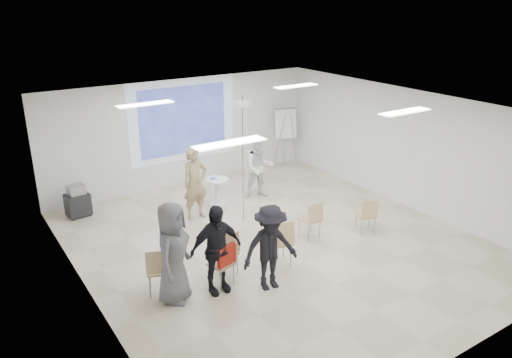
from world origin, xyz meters
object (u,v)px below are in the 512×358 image
audience_outer (172,247)px  flipchart_easel (286,123)px  player_left (195,179)px  audience_left (216,243)px  chair_right_far (367,213)px  av_cart (78,202)px  chair_left_inner (227,248)px  pedestal_table (217,190)px  chair_far_left (159,268)px  player_right (259,164)px  chair_center (281,239)px  chair_left_mid (224,261)px  audience_mid (270,242)px  chair_right_inner (312,217)px  laptop (225,248)px

audience_outer → flipchart_easel: size_ratio=1.11×
player_left → audience_left: 3.31m
flipchart_easel → audience_left: bearing=-120.0°
audience_left → chair_right_far: bearing=5.3°
flipchart_easel → av_cart: (-6.53, -0.30, -1.01)m
chair_left_inner → audience_outer: size_ratio=0.44×
pedestal_table → chair_far_left: bearing=-133.5°
pedestal_table → audience_left: audience_left is taller
player_right → chair_center: 3.68m
player_left → chair_left_mid: 3.22m
chair_right_far → flipchart_easel: size_ratio=0.44×
audience_mid → chair_right_far: bearing=20.2°
chair_left_mid → chair_center: 1.32m
pedestal_table → chair_right_far: bearing=-58.4°
flipchart_easel → chair_center: bearing=-111.0°
chair_right_inner → av_cart: chair_right_inner is taller
laptop → audience_mid: (0.38, -0.97, 0.45)m
av_cart → chair_right_inner: bearing=-53.0°
laptop → chair_right_far: bearing=-171.2°
pedestal_table → flipchart_easel: size_ratio=0.39×
chair_left_mid → pedestal_table: bearing=48.3°
audience_outer → audience_left: bearing=-59.1°
audience_left → audience_mid: size_ratio=1.04×
player_left → pedestal_table: bearing=21.4°
chair_right_far → laptop: size_ratio=2.48×
chair_right_far → laptop: (-3.50, 0.34, -0.00)m
pedestal_table → chair_right_inner: bearing=-73.6°
laptop → flipchart_easel: 6.66m
laptop → audience_left: (-0.50, -0.53, 0.49)m
chair_left_inner → audience_left: bearing=-123.2°
player_left → chair_center: bearing=-88.2°
pedestal_table → player_right: size_ratio=0.40×
player_left → player_right: 2.04m
player_right → chair_far_left: (-4.10, -2.91, -0.36)m
chair_right_far → player_left: bearing=158.2°
player_right → player_left: bearing=-153.9°
flipchart_easel → av_cart: 6.61m
chair_left_inner → audience_mid: audience_mid is taller
player_left → laptop: bearing=-109.4°
av_cart → chair_left_inner: bearing=-76.1°
chair_right_far → av_cart: chair_right_far is taller
player_left → av_cart: size_ratio=2.50×
laptop → audience_left: size_ratio=0.17×
chair_far_left → audience_mid: bearing=-4.5°
player_right → audience_outer: (-3.92, -3.18, 0.12)m
player_left → chair_right_inner: player_left is taller
pedestal_table → chair_right_far: size_ratio=0.88×
pedestal_table → chair_left_mid: (-1.78, -3.44, 0.11)m
pedestal_table → audience_outer: bearing=-129.4°
chair_right_far → audience_mid: 3.22m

